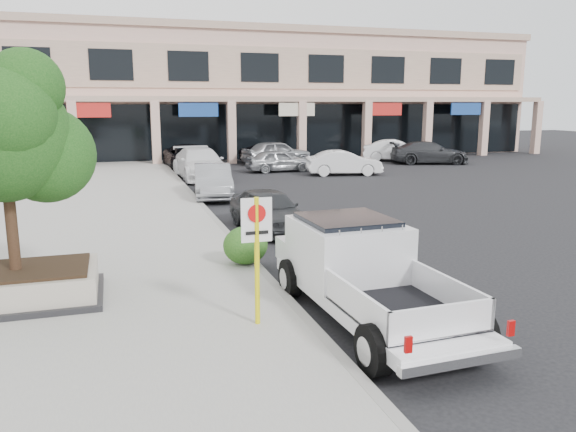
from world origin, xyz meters
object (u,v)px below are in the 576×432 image
object	(u,v)px
planter	(18,286)
curb_car_d	(188,157)
curb_car_c	(200,164)
lot_car_f	(396,151)
curb_car_a	(269,210)
curb_car_b	(213,181)
planter_tree	(12,136)
lot_car_e	(277,152)
no_parking_sign	(257,243)
lot_car_c	(429,153)
lot_car_d	(274,153)
lot_car_a	(278,161)
pickup_truck	(370,275)
lot_car_b	(344,163)

from	to	relation	value
planter	curb_car_d	distance (m)	24.24
curb_car_c	curb_car_d	distance (m)	4.90
planter	lot_car_f	bearing A→B (deg)	48.45
curb_car_a	curb_car_b	bearing A→B (deg)	87.52
planter_tree	curb_car_c	bearing A→B (deg)	70.99
curb_car_c	lot_car_e	world-z (taller)	curb_car_c
planter_tree	lot_car_e	xyz separation A→B (m)	(12.31, 24.08, -2.61)
lot_car_e	no_parking_sign	bearing A→B (deg)	151.87
lot_car_c	lot_car_f	distance (m)	2.56
lot_car_c	curb_car_b	bearing A→B (deg)	136.27
lot_car_d	lot_car_c	bearing A→B (deg)	-106.39
planter	curb_car_d	xyz separation A→B (m)	(6.43, 23.37, 0.28)
curb_car_b	curb_car_c	size ratio (longest dim) A/B	0.77
no_parking_sign	curb_car_a	world-z (taller)	no_parking_sign
planter	curb_car_a	size ratio (longest dim) A/B	0.81
curb_car_c	lot_car_a	bearing A→B (deg)	17.93
curb_car_d	lot_car_c	size ratio (longest dim) A/B	1.05
lot_car_a	lot_car_c	size ratio (longest dim) A/B	0.75
pickup_truck	lot_car_b	distance (m)	21.97
planter_tree	curb_car_c	distance (m)	19.55
pickup_truck	lot_car_e	bearing A→B (deg)	75.46
curb_car_c	lot_car_f	xyz separation A→B (m)	(14.60, 5.27, -0.08)
lot_car_c	planter_tree	bearing A→B (deg)	150.31
curb_car_a	curb_car_c	world-z (taller)	curb_car_c
pickup_truck	curb_car_b	distance (m)	14.89
curb_car_c	lot_car_b	bearing A→B (deg)	-8.26
curb_car_c	curb_car_d	size ratio (longest dim) A/B	1.05
lot_car_b	lot_car_e	xyz separation A→B (m)	(-2.08, 6.54, 0.10)
planter	curb_car_c	distance (m)	19.57
curb_car_b	lot_car_a	xyz separation A→B (m)	(5.36, 8.17, -0.06)
curb_car_d	lot_car_c	xyz separation A→B (m)	(15.96, -1.81, -0.00)
curb_car_a	lot_car_a	xyz separation A→B (m)	(4.75, 15.07, -0.01)
pickup_truck	lot_car_a	world-z (taller)	pickup_truck
lot_car_f	curb_car_c	bearing A→B (deg)	136.28
lot_car_e	curb_car_c	bearing A→B (deg)	122.74
lot_car_c	lot_car_d	xyz separation A→B (m)	(-9.87, 3.54, -0.08)
planter_tree	lot_car_f	distance (m)	31.63
pickup_truck	curb_car_c	distance (m)	21.18
lot_car_b	lot_car_d	size ratio (longest dim) A/B	0.88
planter	pickup_truck	size ratio (longest dim) A/B	0.56
lot_car_c	lot_car_d	distance (m)	10.48
planter_tree	no_parking_sign	distance (m)	5.23
lot_car_d	lot_car_f	xyz separation A→B (m)	(8.52, -1.36, 0.08)
lot_car_e	lot_car_a	bearing A→B (deg)	153.82
planter	curb_car_d	world-z (taller)	curb_car_d
curb_car_d	lot_car_d	world-z (taller)	curb_car_d
lot_car_b	lot_car_f	distance (m)	8.89
planter_tree	curb_car_a	xyz separation A→B (m)	(6.51, 5.12, -2.74)
no_parking_sign	curb_car_a	distance (m)	8.20
curb_car_a	lot_car_c	bearing A→B (deg)	38.40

